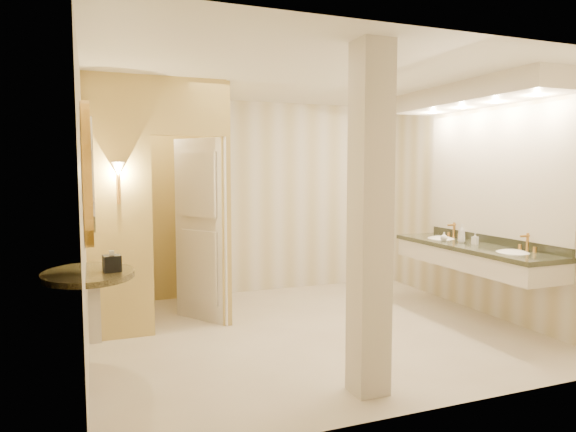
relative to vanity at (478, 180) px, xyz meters
name	(u,v)px	position (x,y,z in m)	size (l,w,h in m)	color
floor	(311,331)	(-1.98, 0.24, -1.63)	(4.50, 4.50, 0.00)	beige
ceiling	(312,77)	(-1.98, 0.24, 1.07)	(4.50, 4.50, 0.00)	silver
wall_back	(255,197)	(-1.98, 2.24, -0.28)	(4.50, 0.02, 2.70)	beige
wall_front	(427,226)	(-1.98, -1.76, -0.28)	(4.50, 0.02, 2.70)	beige
wall_left	(84,213)	(-4.23, 0.24, -0.28)	(0.02, 4.00, 2.70)	beige
wall_right	(481,202)	(0.27, 0.24, -0.28)	(0.02, 4.00, 2.70)	beige
toilet_closet	(189,201)	(-3.11, 1.21, -0.24)	(1.50, 1.55, 2.70)	tan
wall_sconce	(118,171)	(-3.90, 0.67, 0.10)	(0.14, 0.14, 0.42)	#B5823A
vanity	(478,180)	(0.00, 0.00, 0.00)	(0.75, 2.39, 2.09)	beige
console_shelf	(89,217)	(-4.19, -0.09, -0.29)	(0.95, 0.95, 1.93)	black
pillar	(370,221)	(-2.18, -1.32, -0.28)	(0.26, 0.26, 2.70)	beige
tissue_box	(112,263)	(-4.02, -0.15, -0.68)	(0.14, 0.14, 0.14)	black
toilet	(130,282)	(-3.75, 1.80, -1.27)	(0.40, 0.70, 0.72)	white
soap_bottle_a	(475,239)	(-0.01, 0.00, -0.68)	(0.06, 0.06, 0.14)	beige
soap_bottle_b	(444,236)	(-0.15, 0.39, -0.70)	(0.09, 0.09, 0.11)	silver
soap_bottle_c	(462,233)	(-0.05, 0.19, -0.64)	(0.09, 0.09, 0.22)	#C6B28C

